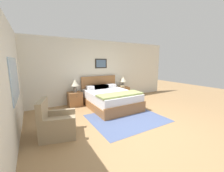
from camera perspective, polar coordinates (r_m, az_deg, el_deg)
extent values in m
plane|color=#99754C|center=(3.86, 11.80, -16.43)|extent=(16.00, 16.00, 0.00)
cube|color=silver|center=(6.00, -7.14, 6.11)|extent=(7.83, 0.06, 2.60)
cube|color=black|center=(6.07, -4.59, 9.30)|extent=(0.55, 0.02, 0.40)
cube|color=slate|center=(6.05, -4.54, 9.30)|extent=(0.45, 0.00, 0.32)
cube|color=silver|center=(4.04, -35.67, 2.39)|extent=(0.06, 5.34, 2.60)
cube|color=#9EBCDB|center=(3.76, -35.43, 2.28)|extent=(0.02, 1.42, 0.94)
cube|color=#47567F|center=(4.34, 6.08, -13.11)|extent=(2.17, 1.79, 0.01)
cube|color=#936038|center=(5.27, -0.57, -7.21)|extent=(1.60, 2.08, 0.28)
cube|color=#936038|center=(4.41, 6.02, -8.32)|extent=(1.60, 0.06, 0.08)
cube|color=silver|center=(5.19, -0.58, -4.06)|extent=(1.53, 2.00, 0.32)
cube|color=#936038|center=(6.00, -5.38, 1.79)|extent=(1.60, 0.06, 0.50)
cube|color=#8E9E5B|center=(4.61, 3.43, -3.48)|extent=(1.57, 0.58, 0.06)
cube|color=silver|center=(5.67, -7.88, -0.58)|extent=(0.52, 0.32, 0.14)
cube|color=silver|center=(6.00, -1.10, 0.10)|extent=(0.52, 0.32, 0.14)
cube|color=#9E2D33|center=(5.82, -4.40, -0.23)|extent=(0.52, 0.32, 0.14)
cube|color=#9E2D33|center=(5.77, -5.47, -0.33)|extent=(0.52, 0.32, 0.14)
cube|color=#998466|center=(3.57, -21.14, -15.79)|extent=(0.91, 0.86, 0.39)
cube|color=#998466|center=(3.46, -26.95, -9.19)|extent=(0.29, 0.69, 0.50)
cube|color=#998466|center=(3.73, -20.96, -10.22)|extent=(0.76, 0.29, 0.14)
cube|color=#998466|center=(3.20, -21.97, -13.78)|extent=(0.76, 0.29, 0.14)
cube|color=#936038|center=(5.57, -15.12, -5.23)|extent=(0.51, 0.45, 0.54)
sphere|color=#332D28|center=(5.31, -14.52, -4.25)|extent=(0.02, 0.02, 0.02)
cube|color=#936038|center=(6.50, 4.47, -2.71)|extent=(0.51, 0.45, 0.54)
sphere|color=#332D28|center=(6.28, 5.70, -1.76)|extent=(0.02, 0.02, 0.02)
cylinder|color=slate|center=(5.48, -15.07, -1.53)|extent=(0.13, 0.13, 0.19)
cylinder|color=slate|center=(5.46, -15.13, -0.24)|extent=(0.02, 0.02, 0.06)
cone|color=beige|center=(5.43, -15.21, 1.36)|extent=(0.30, 0.30, 0.25)
cylinder|color=slate|center=(6.42, 4.54, 0.46)|extent=(0.13, 0.13, 0.19)
cylinder|color=slate|center=(6.40, 4.55, 1.56)|extent=(0.02, 0.02, 0.06)
cone|color=beige|center=(6.38, 4.57, 2.94)|extent=(0.30, 0.30, 0.25)
cube|color=silver|center=(6.34, 3.88, -0.40)|extent=(0.20, 0.30, 0.03)
cube|color=beige|center=(6.34, 3.89, -0.14)|extent=(0.20, 0.25, 0.03)
cube|color=beige|center=(6.33, 3.89, 0.12)|extent=(0.22, 0.30, 0.03)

